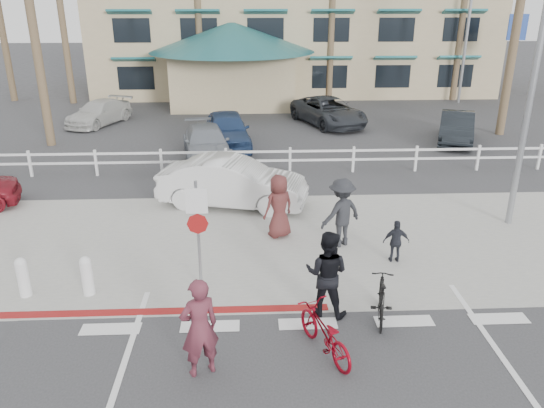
{
  "coord_description": "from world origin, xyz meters",
  "views": [
    {
      "loc": [
        -1.16,
        -8.55,
        6.3
      ],
      "look_at": [
        -0.6,
        3.56,
        1.5
      ],
      "focal_mm": 35.0,
      "sensor_mm": 36.0,
      "label": 1
    }
  ],
  "objects_px": {
    "bike_black": "(382,299)",
    "car_white_sedan": "(233,183)",
    "sign_post": "(198,230)",
    "bike_red": "(324,333)"
  },
  "relations": [
    {
      "from": "sign_post",
      "to": "bike_black",
      "type": "bearing_deg",
      "value": -20.77
    },
    {
      "from": "bike_black",
      "to": "car_white_sedan",
      "type": "bearing_deg",
      "value": -51.49
    },
    {
      "from": "bike_black",
      "to": "car_white_sedan",
      "type": "relative_size",
      "value": 0.34
    },
    {
      "from": "bike_red",
      "to": "bike_black",
      "type": "height_order",
      "value": "bike_black"
    },
    {
      "from": "bike_black",
      "to": "sign_post",
      "type": "bearing_deg",
      "value": -8.31
    },
    {
      "from": "sign_post",
      "to": "car_white_sedan",
      "type": "relative_size",
      "value": 0.62
    },
    {
      "from": "bike_black",
      "to": "car_white_sedan",
      "type": "height_order",
      "value": "car_white_sedan"
    },
    {
      "from": "sign_post",
      "to": "car_white_sedan",
      "type": "bearing_deg",
      "value": 82.99
    },
    {
      "from": "sign_post",
      "to": "bike_black",
      "type": "xyz_separation_m",
      "value": [
        3.83,
        -1.45,
        -0.98
      ]
    },
    {
      "from": "sign_post",
      "to": "bike_red",
      "type": "xyz_separation_m",
      "value": [
        2.49,
        -2.55,
        -0.99
      ]
    }
  ]
}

